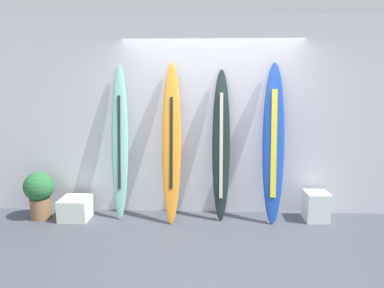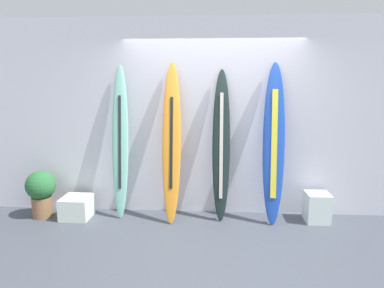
% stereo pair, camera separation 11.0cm
% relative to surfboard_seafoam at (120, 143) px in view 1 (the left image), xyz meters
% --- Properties ---
extents(ground, '(8.00, 8.00, 0.04)m').
position_rel_surfboard_seafoam_xyz_m(ground, '(1.29, -1.00, -1.10)').
color(ground, '#444953').
extents(wall_back, '(7.20, 0.20, 2.80)m').
position_rel_surfboard_seafoam_xyz_m(wall_back, '(1.29, 0.30, 0.32)').
color(wall_back, silver).
rests_on(wall_back, ground).
extents(surfboard_seafoam, '(0.24, 0.36, 2.15)m').
position_rel_surfboard_seafoam_xyz_m(surfboard_seafoam, '(0.00, 0.00, 0.00)').
color(surfboard_seafoam, '#82CCB6').
rests_on(surfboard_seafoam, ground).
extents(surfboard_sunset, '(0.27, 0.51, 2.19)m').
position_rel_surfboard_seafoam_xyz_m(surfboard_sunset, '(0.73, -0.07, 0.00)').
color(surfboard_sunset, orange).
rests_on(surfboard_sunset, ground).
extents(surfboard_charcoal, '(0.25, 0.37, 2.09)m').
position_rel_surfboard_seafoam_xyz_m(surfboard_charcoal, '(1.42, -0.01, -0.05)').
color(surfboard_charcoal, black).
rests_on(surfboard_charcoal, ground).
extents(surfboard_cobalt, '(0.32, 0.48, 2.18)m').
position_rel_surfboard_seafoam_xyz_m(surfboard_cobalt, '(2.12, -0.05, 0.00)').
color(surfboard_cobalt, '#1E48B2').
rests_on(surfboard_cobalt, ground).
extents(display_block_left, '(0.32, 0.32, 0.41)m').
position_rel_surfboard_seafoam_xyz_m(display_block_left, '(2.75, -0.06, -0.87)').
color(display_block_left, white).
rests_on(display_block_left, ground).
extents(display_block_center, '(0.40, 0.40, 0.30)m').
position_rel_surfboard_seafoam_xyz_m(display_block_center, '(-0.63, -0.14, -0.93)').
color(display_block_center, white).
rests_on(display_block_center, ground).
extents(potted_plant, '(0.41, 0.41, 0.67)m').
position_rel_surfboard_seafoam_xyz_m(potted_plant, '(-1.14, -0.13, -0.69)').
color(potted_plant, '#8D6544').
rests_on(potted_plant, ground).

